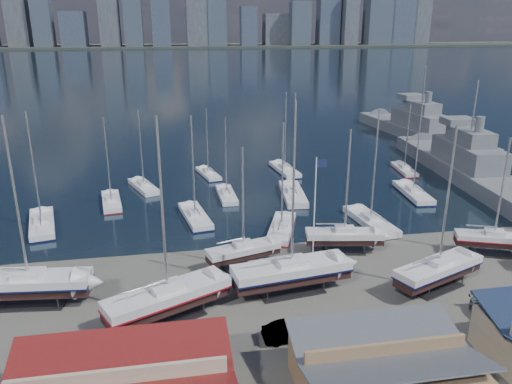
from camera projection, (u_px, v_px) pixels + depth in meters
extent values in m
plane|color=#605E59|center=(317.00, 283.00, 50.67)|extent=(1400.00, 1400.00, 0.00)
cube|color=#19263A|center=(185.00, 64.00, 340.02)|extent=(1400.00, 600.00, 0.40)
cube|color=#2D332D|center=(175.00, 47.00, 582.27)|extent=(1400.00, 80.00, 2.20)
cube|color=#595E66|center=(16.00, 6.00, 539.93)|extent=(22.49, 24.47, 83.83)
cube|color=#3D4756|center=(42.00, 20.00, 542.12)|extent=(19.55, 21.83, 55.97)
cube|color=#475166|center=(74.00, 29.00, 556.11)|extent=(26.03, 30.49, 37.14)
cube|color=#595E66|center=(108.00, 5.00, 543.95)|extent=(21.60, 16.58, 87.63)
cube|color=#3D4756|center=(133.00, 15.00, 552.74)|extent=(19.42, 28.42, 67.60)
cube|color=#475166|center=(161.00, 21.00, 562.97)|extent=(20.24, 23.80, 54.09)
cube|color=#595E66|center=(197.00, 21.00, 566.75)|extent=(24.62, 19.72, 54.00)
cube|color=#3D4756|center=(217.00, 20.00, 568.44)|extent=(20.75, 17.93, 55.97)
cube|color=#475166|center=(248.00, 26.00, 575.02)|extent=(18.36, 16.25, 43.03)
cube|color=#595E66|center=(275.00, 29.00, 599.87)|extent=(28.49, 22.03, 35.69)
cube|color=#3D4756|center=(300.00, 23.00, 585.40)|extent=(23.34, 17.87, 49.11)
cube|color=#475166|center=(329.00, 12.00, 601.55)|extent=(25.35, 19.79, 75.95)
cube|color=#595E66|center=(348.00, 20.00, 602.29)|extent=(17.00, 27.45, 57.67)
cube|color=#475166|center=(399.00, 13.00, 619.94)|extent=(30.82, 28.37, 74.41)
cube|color=#595E66|center=(421.00, 12.00, 626.15)|extent=(21.74, 17.03, 77.48)
cube|color=maroon|center=(119.00, 377.00, 31.52)|extent=(14.70, 9.45, 1.41)
cube|color=#8C6B4C|center=(384.00, 374.00, 35.26)|extent=(12.00, 8.00, 3.00)
cube|color=#50565C|center=(386.00, 349.00, 34.61)|extent=(12.60, 8.40, 1.27)
cube|color=#2D2D33|center=(33.00, 303.00, 46.88)|extent=(6.34, 3.41, 0.16)
cube|color=black|center=(30.00, 289.00, 46.38)|extent=(11.26, 3.77, 0.88)
cube|color=silver|center=(29.00, 280.00, 46.10)|extent=(11.31, 4.23, 0.88)
cube|color=#0C113E|center=(30.00, 284.00, 46.23)|extent=(11.43, 4.28, 0.18)
cube|color=silver|center=(28.00, 273.00, 45.88)|extent=(2.94, 2.14, 0.50)
cylinder|color=#B2B2B7|center=(16.00, 200.00, 43.59)|extent=(0.22, 0.22, 14.92)
cube|color=#2D2D33|center=(169.00, 318.00, 44.50)|extent=(6.84, 5.27, 0.16)
cube|color=black|center=(168.00, 303.00, 44.00)|extent=(11.36, 7.34, 0.90)
cube|color=silver|center=(168.00, 294.00, 43.71)|extent=(11.56, 7.77, 0.90)
cube|color=maroon|center=(168.00, 298.00, 43.84)|extent=(11.68, 7.84, 0.18)
cube|color=silver|center=(167.00, 287.00, 43.49)|extent=(3.37, 2.94, 0.50)
cylinder|color=#B2B2B7|center=(162.00, 207.00, 41.14)|extent=(0.22, 0.22, 15.27)
cube|color=#2D2D33|center=(244.00, 266.00, 54.10)|extent=(4.81, 3.18, 0.16)
cube|color=black|center=(243.00, 254.00, 53.64)|extent=(8.24, 4.09, 0.64)
cube|color=silver|center=(243.00, 249.00, 53.44)|extent=(8.34, 4.42, 0.64)
cube|color=silver|center=(243.00, 244.00, 53.25)|extent=(2.31, 1.86, 0.50)
cylinder|color=#B2B2B7|center=(243.00, 198.00, 51.61)|extent=(0.22, 0.22, 10.84)
cube|color=#2D2D33|center=(291.00, 291.00, 49.10)|extent=(6.74, 3.81, 0.16)
cube|color=black|center=(291.00, 276.00, 48.59)|extent=(11.89, 4.39, 0.93)
cube|color=silver|center=(291.00, 268.00, 48.30)|extent=(11.96, 4.87, 0.93)
cube|color=#0C113E|center=(291.00, 272.00, 48.43)|extent=(12.07, 4.92, 0.19)
cube|color=silver|center=(292.00, 261.00, 48.07)|extent=(3.15, 2.34, 0.50)
cylinder|color=#B2B2B7|center=(294.00, 186.00, 45.66)|extent=(0.22, 0.22, 15.67)
cube|color=#2D2D33|center=(343.00, 251.00, 57.72)|extent=(5.11, 3.00, 0.16)
cube|color=black|center=(344.00, 239.00, 57.25)|extent=(8.95, 3.57, 0.70)
cube|color=silver|center=(344.00, 234.00, 57.03)|extent=(9.02, 3.93, 0.70)
cube|color=silver|center=(345.00, 229.00, 56.84)|extent=(2.40, 1.82, 0.50)
cylinder|color=#B2B2B7|center=(348.00, 182.00, 55.04)|extent=(0.22, 0.22, 11.78)
cube|color=#2D2D33|center=(436.00, 287.00, 49.72)|extent=(6.09, 4.44, 0.16)
cube|color=black|center=(438.00, 274.00, 49.23)|extent=(10.24, 6.02, 0.81)
cube|color=silver|center=(439.00, 266.00, 48.98)|extent=(10.40, 6.41, 0.81)
cube|color=#0C113E|center=(438.00, 270.00, 49.09)|extent=(10.50, 6.48, 0.16)
cube|color=silver|center=(440.00, 260.00, 48.77)|extent=(2.97, 2.52, 0.50)
cylinder|color=#B2B2B7|center=(448.00, 197.00, 46.68)|extent=(0.22, 0.22, 13.60)
cube|color=#2D2D33|center=(491.00, 254.00, 56.98)|extent=(4.97, 3.55, 0.16)
cube|color=black|center=(493.00, 242.00, 56.52)|extent=(8.39, 4.77, 0.66)
cube|color=silver|center=(494.00, 237.00, 56.31)|extent=(8.52, 5.09, 0.66)
cube|color=maroon|center=(494.00, 239.00, 56.40)|extent=(8.60, 5.14, 0.13)
cube|color=silver|center=(495.00, 232.00, 56.12)|extent=(2.42, 2.03, 0.50)
cylinder|color=#B2B2B7|center=(502.00, 188.00, 54.43)|extent=(0.22, 0.22, 11.12)
cube|color=black|center=(43.00, 229.00, 64.74)|extent=(4.67, 10.77, 0.84)
cube|color=silver|center=(42.00, 224.00, 64.47)|extent=(5.10, 10.86, 0.84)
cube|color=#0C113E|center=(42.00, 226.00, 64.59)|extent=(5.15, 10.97, 0.17)
cube|color=silver|center=(41.00, 219.00, 64.26)|extent=(2.28, 2.93, 0.50)
cylinder|color=#B2B2B7|center=(34.00, 168.00, 62.09)|extent=(0.22, 0.22, 14.14)
cube|color=black|center=(112.00, 206.00, 73.02)|extent=(3.35, 9.11, 0.71)
cube|color=silver|center=(111.00, 201.00, 72.79)|extent=(3.72, 9.16, 0.71)
cube|color=maroon|center=(112.00, 203.00, 72.89)|extent=(3.76, 9.25, 0.14)
cube|color=silver|center=(111.00, 197.00, 72.60)|extent=(1.79, 2.41, 0.50)
cylinder|color=#B2B2B7|center=(107.00, 159.00, 70.77)|extent=(0.22, 0.22, 12.01)
cube|color=black|center=(144.00, 191.00, 79.74)|extent=(5.10, 9.06, 0.71)
cube|color=silver|center=(144.00, 186.00, 79.52)|extent=(5.45, 9.19, 0.71)
cube|color=silver|center=(144.00, 183.00, 79.33)|extent=(2.18, 2.60, 0.50)
cylinder|color=#B2B2B7|center=(141.00, 148.00, 77.50)|extent=(0.22, 0.22, 11.99)
cube|color=black|center=(195.00, 221.00, 67.40)|extent=(3.89, 10.01, 0.78)
cube|color=silver|center=(195.00, 216.00, 67.15)|extent=(4.29, 10.07, 0.78)
cube|color=#0C113E|center=(195.00, 218.00, 67.26)|extent=(4.33, 10.17, 0.16)
cube|color=silver|center=(195.00, 211.00, 66.95)|extent=(2.02, 2.67, 0.50)
cylinder|color=#B2B2B7|center=(193.00, 166.00, 64.93)|extent=(0.22, 0.22, 13.17)
cube|color=black|center=(227.00, 199.00, 75.88)|extent=(2.21, 8.53, 0.68)
cube|color=silver|center=(227.00, 195.00, 75.67)|extent=(2.56, 8.53, 0.68)
cube|color=silver|center=(227.00, 191.00, 75.48)|extent=(1.47, 2.15, 0.50)
cylinder|color=#B2B2B7|center=(226.00, 156.00, 73.74)|extent=(0.22, 0.22, 11.45)
cube|color=black|center=(208.00, 177.00, 86.75)|extent=(3.69, 8.36, 0.65)
cube|color=silver|center=(208.00, 174.00, 86.54)|extent=(4.03, 8.44, 0.65)
cube|color=#0C113E|center=(208.00, 175.00, 86.64)|extent=(4.07, 8.52, 0.13)
cube|color=silver|center=(208.00, 170.00, 86.36)|extent=(1.78, 2.29, 0.50)
cylinder|color=#B2B2B7|center=(207.00, 141.00, 84.69)|extent=(0.22, 0.22, 10.98)
cube|color=black|center=(281.00, 234.00, 63.39)|extent=(5.47, 9.91, 0.78)
cube|color=silver|center=(282.00, 228.00, 63.14)|extent=(5.86, 10.05, 0.78)
cube|color=maroon|center=(282.00, 231.00, 63.26)|extent=(5.92, 10.15, 0.16)
cube|color=silver|center=(282.00, 223.00, 62.94)|extent=(2.36, 2.84, 0.50)
cylinder|color=#B2B2B7|center=(282.00, 176.00, 60.94)|extent=(0.22, 0.22, 13.10)
cube|color=black|center=(293.00, 199.00, 76.02)|extent=(3.71, 11.16, 0.88)
cube|color=silver|center=(293.00, 194.00, 75.74)|extent=(4.17, 11.20, 0.88)
cube|color=silver|center=(293.00, 190.00, 75.52)|extent=(2.11, 2.91, 0.50)
cylinder|color=#B2B2B7|center=(294.00, 143.00, 73.25)|extent=(0.22, 0.22, 14.78)
cube|color=black|center=(285.00, 174.00, 89.03)|extent=(3.44, 9.98, 0.78)
cube|color=silver|center=(285.00, 169.00, 88.78)|extent=(3.84, 10.02, 0.78)
cube|color=#0C113E|center=(285.00, 171.00, 88.90)|extent=(3.88, 10.12, 0.16)
cube|color=silver|center=(285.00, 166.00, 88.58)|extent=(1.91, 2.62, 0.50)
cylinder|color=#B2B2B7|center=(285.00, 131.00, 86.56)|extent=(0.22, 0.22, 13.19)
cube|color=black|center=(370.00, 227.00, 65.65)|extent=(3.67, 10.66, 0.84)
cube|color=silver|center=(371.00, 221.00, 65.38)|extent=(4.11, 10.71, 0.84)
cube|color=silver|center=(371.00, 216.00, 65.17)|extent=(2.04, 2.80, 0.50)
cylinder|color=#B2B2B7|center=(375.00, 166.00, 63.01)|extent=(0.22, 0.22, 14.10)
cube|color=black|center=(412.00, 197.00, 76.74)|extent=(3.38, 10.51, 0.83)
cube|color=silver|center=(413.00, 192.00, 76.48)|extent=(3.81, 10.54, 0.83)
cube|color=#0C113E|center=(413.00, 195.00, 76.60)|extent=(3.85, 10.65, 0.17)
cube|color=silver|center=(413.00, 188.00, 76.27)|extent=(1.96, 2.73, 0.50)
cylinder|color=#B2B2B7|center=(418.00, 145.00, 74.13)|extent=(0.22, 0.22, 13.94)
cube|color=black|center=(404.00, 173.00, 89.28)|extent=(2.98, 8.56, 0.67)
cube|color=silver|center=(404.00, 169.00, 89.07)|extent=(3.33, 8.60, 0.67)
cube|color=maroon|center=(404.00, 171.00, 89.17)|extent=(3.36, 8.69, 0.13)
cube|color=silver|center=(405.00, 166.00, 88.88)|extent=(1.65, 2.25, 0.50)
cylinder|color=#B2B2B7|center=(407.00, 136.00, 87.16)|extent=(0.22, 0.22, 11.31)
cube|color=slate|center=(465.00, 176.00, 85.28)|extent=(11.03, 45.94, 4.09)
cube|color=slate|center=(468.00, 154.00, 84.06)|extent=(7.13, 16.35, 3.60)
cube|color=slate|center=(470.00, 136.00, 83.11)|extent=(5.11, 9.43, 2.40)
cube|color=slate|center=(459.00, 121.00, 86.86)|extent=(5.46, 4.96, 1.20)
cylinder|color=#B2B2B7|center=(475.00, 105.00, 81.45)|extent=(0.30, 0.30, 8.00)
cube|color=slate|center=(418.00, 137.00, 115.08)|extent=(11.41, 46.28, 4.12)
cube|color=slate|center=(420.00, 120.00, 113.85)|extent=(7.28, 16.49, 3.60)
cube|color=slate|center=(422.00, 107.00, 112.90)|extent=(5.20, 9.52, 2.40)
cube|color=slate|center=(411.00, 97.00, 116.54)|extent=(5.52, 5.02, 1.20)
cylinder|color=#B2B2B7|center=(424.00, 84.00, 111.24)|extent=(0.30, 0.30, 8.00)
imported|color=gray|center=(159.00, 361.00, 37.97)|extent=(2.85, 4.05, 1.28)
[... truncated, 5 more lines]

